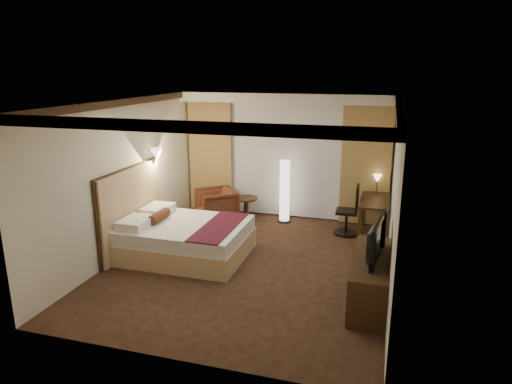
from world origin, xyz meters
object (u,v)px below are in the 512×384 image
(bed, at_px, (186,239))
(floor_lamp, at_px, (285,191))
(desk, at_px, (374,218))
(dresser, at_px, (370,279))
(television, at_px, (371,236))
(armchair, at_px, (216,204))
(side_table, at_px, (246,210))
(office_chair, at_px, (347,210))

(bed, distance_m, floor_lamp, 2.61)
(desk, distance_m, dresser, 2.66)
(desk, distance_m, television, 2.73)
(dresser, bearing_deg, bed, 166.88)
(bed, bearing_deg, armchair, 94.86)
(bed, distance_m, side_table, 2.07)
(side_table, relative_size, office_chair, 0.54)
(office_chair, xyz_separation_m, television, (0.55, -2.61, 0.46))
(television, bearing_deg, desk, 7.67)
(armchair, bearing_deg, side_table, 67.39)
(bed, height_order, side_table, bed)
(armchair, relative_size, dresser, 0.47)
(armchair, height_order, television, television)
(bed, bearing_deg, television, -13.25)
(office_chair, relative_size, television, 0.95)
(office_chair, bearing_deg, bed, -145.17)
(desk, height_order, dresser, desk)
(bed, height_order, television, television)
(armchair, bearing_deg, bed, -32.90)
(floor_lamp, distance_m, television, 3.57)
(office_chair, bearing_deg, floor_lamp, 162.38)
(desk, bearing_deg, side_table, 178.03)
(side_table, relative_size, television, 0.51)
(side_table, relative_size, floor_lamp, 0.40)
(office_chair, height_order, television, television)
(dresser, bearing_deg, office_chair, 102.43)
(side_table, height_order, floor_lamp, floor_lamp)
(office_chair, bearing_deg, side_table, 174.99)
(side_table, bearing_deg, floor_lamp, 18.24)
(bed, bearing_deg, floor_lamp, 61.51)
(desk, bearing_deg, television, -89.57)
(office_chair, bearing_deg, television, -79.40)
(bed, bearing_deg, side_table, 77.19)
(armchair, height_order, desk, armchair)
(floor_lamp, xyz_separation_m, office_chair, (1.35, -0.40, -0.17))
(bed, distance_m, armchair, 1.86)
(bed, bearing_deg, office_chair, 36.03)
(dresser, bearing_deg, television, 180.00)
(side_table, distance_m, desk, 2.65)
(side_table, bearing_deg, bed, -102.81)
(bed, height_order, office_chair, office_chair)
(side_table, xyz_separation_m, floor_lamp, (0.78, 0.26, 0.40))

